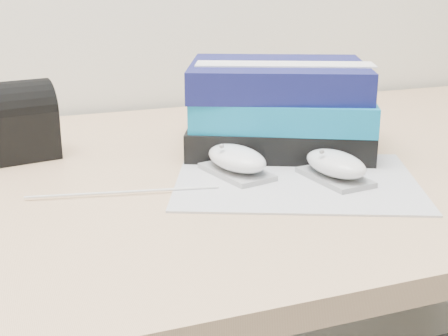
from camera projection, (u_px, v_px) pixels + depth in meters
name	position (u px, v px, depth m)	size (l,w,h in m)	color
desk	(244.00, 280.00, 1.06)	(1.60, 0.80, 0.73)	tan
mousepad	(296.00, 180.00, 0.84)	(0.32, 0.25, 0.00)	#9899A1
mouse_rear	(237.00, 161.00, 0.85)	(0.08, 0.12, 0.05)	#9E9EA1
mouse_front	(335.00, 166.00, 0.83)	(0.07, 0.11, 0.04)	gray
usb_cable	(124.00, 192.00, 0.78)	(0.00, 0.00, 0.24)	white
book_stack	(280.00, 107.00, 0.98)	(0.34, 0.32, 0.14)	black
pouch	(9.00, 122.00, 0.92)	(0.14, 0.11, 0.12)	black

